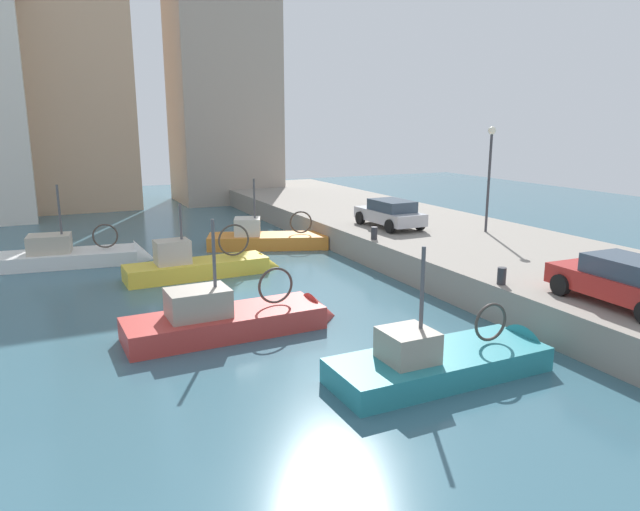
% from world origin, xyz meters
% --- Properties ---
extents(water_surface, '(80.00, 80.00, 0.00)m').
position_xyz_m(water_surface, '(0.00, 0.00, 0.00)').
color(water_surface, '#386070').
rests_on(water_surface, ground).
extents(quay_wall, '(9.00, 56.00, 1.20)m').
position_xyz_m(quay_wall, '(11.50, 0.00, 0.60)').
color(quay_wall, gray).
rests_on(quay_wall, ground).
extents(fishing_boat_red, '(6.77, 2.24, 4.41)m').
position_xyz_m(fishing_boat_red, '(-0.64, -3.46, 0.13)').
color(fishing_boat_red, '#BC3833').
rests_on(fishing_boat_red, ground).
extents(fishing_boat_white, '(6.88, 2.87, 4.51)m').
position_xyz_m(fishing_boat_white, '(-4.50, 7.90, 0.12)').
color(fishing_boat_white, white).
rests_on(fishing_boat_white, ground).
extents(fishing_boat_yellow, '(6.63, 1.89, 3.78)m').
position_xyz_m(fishing_boat_yellow, '(0.13, 3.50, 0.13)').
color(fishing_boat_yellow, gold).
rests_on(fishing_boat_yellow, ground).
extents(fishing_boat_teal, '(6.51, 2.30, 4.32)m').
position_xyz_m(fishing_boat_teal, '(3.45, -8.68, 0.09)').
color(fishing_boat_teal, teal).
rests_on(fishing_boat_teal, ground).
extents(fishing_boat_orange, '(6.99, 4.06, 4.35)m').
position_xyz_m(fishing_boat_orange, '(4.80, 7.50, 0.11)').
color(fishing_boat_orange, orange).
rests_on(fishing_boat_orange, ground).
extents(parked_car_red, '(2.00, 4.26, 1.39)m').
position_xyz_m(parked_car_red, '(8.92, -9.18, 1.91)').
color(parked_car_red, red).
rests_on(parked_car_red, quay_wall).
extents(parked_car_silver, '(2.02, 4.00, 1.35)m').
position_xyz_m(parked_car_silver, '(9.55, 4.24, 1.89)').
color(parked_car_silver, '#B7B7BC').
rests_on(parked_car_silver, quay_wall).
extents(mooring_bollard_mid, '(0.28, 0.28, 0.55)m').
position_xyz_m(mooring_bollard_mid, '(7.35, -6.00, 1.48)').
color(mooring_bollard_mid, '#2D2D33').
rests_on(mooring_bollard_mid, quay_wall).
extents(mooring_bollard_north, '(0.28, 0.28, 0.55)m').
position_xyz_m(mooring_bollard_north, '(7.35, 2.00, 1.48)').
color(mooring_bollard_north, '#2D2D33').
rests_on(mooring_bollard_north, quay_wall).
extents(quay_streetlamp, '(0.36, 0.36, 4.83)m').
position_xyz_m(quay_streetlamp, '(13.00, 1.33, 4.45)').
color(quay_streetlamp, '#38383D').
rests_on(quay_streetlamp, quay_wall).
extents(waterfront_building_west_mid, '(7.91, 8.96, 23.35)m').
position_xyz_m(waterfront_building_west_mid, '(-3.04, 27.79, 11.69)').
color(waterfront_building_west_mid, tan).
rests_on(waterfront_building_west_mid, ground).
extents(waterfront_building_central, '(7.96, 6.66, 21.79)m').
position_xyz_m(waterfront_building_central, '(7.71, 26.07, 10.92)').
color(waterfront_building_central, '#A39384').
rests_on(waterfront_building_central, ground).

